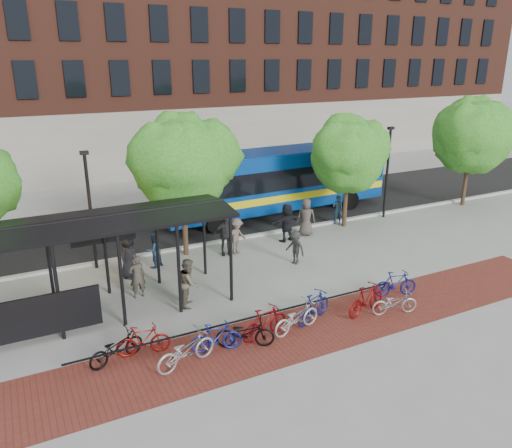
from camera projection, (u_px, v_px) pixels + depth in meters
name	position (u px, v px, depth m)	size (l,w,h in m)	color
ground	(277.00, 268.00, 21.71)	(160.00, 160.00, 0.00)	#9E9E99
asphalt_street	(209.00, 217.00, 28.47)	(160.00, 8.00, 0.01)	black
curb	(238.00, 238.00, 25.07)	(160.00, 0.25, 0.12)	#B7B7B2
brick_strip	(298.00, 333.00, 16.63)	(24.00, 3.00, 0.01)	maroon
bike_rack_rail	(251.00, 329.00, 16.83)	(12.00, 0.05, 0.95)	black
building_brick	(235.00, 41.00, 44.76)	(55.00, 14.00, 20.00)	brown
bus_shelter	(75.00, 236.00, 16.86)	(10.60, 3.07, 3.60)	black
tree_b	(183.00, 159.00, 21.87)	(5.15, 4.20, 6.47)	#382619
tree_c	(349.00, 152.00, 25.85)	(4.66, 3.80, 5.92)	#382619
tree_d	(473.00, 132.00, 29.58)	(5.39, 4.40, 6.55)	#382619
lamp_post_left	(90.00, 207.00, 20.87)	(0.35, 0.20, 5.12)	black
lamp_post_right	(387.00, 170.00, 27.73)	(0.35, 0.20, 5.12)	black
bus	(275.00, 178.00, 28.55)	(13.81, 3.61, 3.70)	#073890
bike_0	(116.00, 348.00, 14.93)	(0.62, 1.79, 0.94)	black
bike_1	(143.00, 340.00, 15.27)	(0.47, 1.66, 1.00)	maroon
bike_2	(186.00, 350.00, 14.72)	(0.69, 1.99, 1.05)	#9F9FA2
bike_3	(216.00, 337.00, 15.44)	(0.46, 1.63, 0.98)	navy
bike_4	(245.00, 333.00, 15.69)	(0.65, 1.85, 0.97)	black
bike_5	(265.00, 322.00, 16.21)	(0.51, 1.80, 1.08)	maroon
bike_6	(296.00, 317.00, 16.59)	(0.67, 1.92, 1.01)	#BABABD
bike_7	(314.00, 307.00, 17.22)	(0.51, 1.80, 1.08)	navy
bike_9	(366.00, 299.00, 17.72)	(0.52, 1.85, 1.11)	maroon
bike_10	(395.00, 302.00, 17.73)	(0.59, 1.69, 0.89)	#97979A
bike_11	(396.00, 284.00, 19.06)	(0.48, 1.69, 1.02)	navy
pedestrian_0	(128.00, 256.00, 20.53)	(0.93, 0.60, 1.90)	black
pedestrian_1	(137.00, 276.00, 18.83)	(0.63, 0.41, 1.72)	#3F3A33
pedestrian_2	(154.00, 250.00, 21.56)	(0.78, 0.61, 1.61)	#223650
pedestrian_3	(237.00, 236.00, 23.03)	(1.10, 0.63, 1.71)	brown
pedestrian_4	(225.00, 235.00, 22.89)	(1.14, 0.48, 1.95)	#292929
pedestrian_5	(287.00, 223.00, 24.60)	(1.78, 0.57, 1.92)	black
pedestrian_6	(306.00, 217.00, 25.39)	(0.95, 0.62, 1.93)	#463E38
pedestrian_7	(337.00, 210.00, 27.19)	(0.59, 0.39, 1.61)	#1D3345
pedestrian_8	(189.00, 282.00, 18.21)	(0.89, 0.69, 1.83)	brown
pedestrian_9	(295.00, 248.00, 21.93)	(0.98, 0.56, 1.52)	#292929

